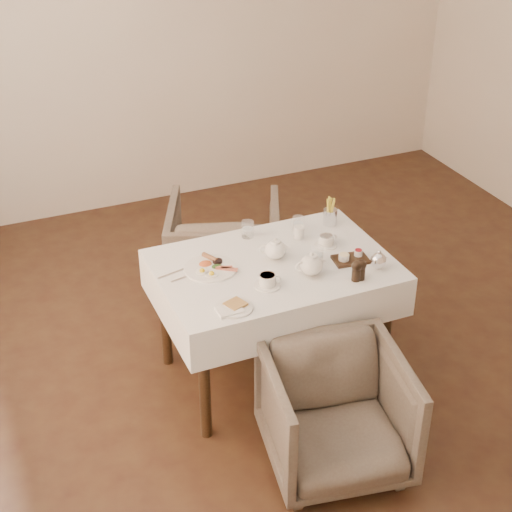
{
  "coord_description": "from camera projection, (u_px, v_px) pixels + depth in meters",
  "views": [
    {
      "loc": [
        -2.01,
        -3.36,
        2.97
      ],
      "look_at": [
        -0.58,
        -0.01,
        0.82
      ],
      "focal_mm": 55.0,
      "sensor_mm": 36.0,
      "label": 1
    }
  ],
  "objects": [
    {
      "name": "armchair_near",
      "position": [
        336.0,
        414.0,
        3.89
      ],
      "size": [
        0.79,
        0.8,
        0.63
      ],
      "primitive_type": "imported",
      "rotation": [
        0.0,
        0.0,
        -0.17
      ],
      "color": "brown",
      "rests_on": "ground"
    },
    {
      "name": "teapot_front",
      "position": [
        311.0,
        264.0,
        4.15
      ],
      "size": [
        0.18,
        0.14,
        0.14
      ],
      "primitive_type": null,
      "rotation": [
        0.0,
        0.0,
        -0.05
      ],
      "color": "white",
      "rests_on": "table"
    },
    {
      "name": "cutlery_fork",
      "position": [
        173.0,
        273.0,
        4.2
      ],
      "size": [
        0.19,
        0.06,
        0.0
      ],
      "primitive_type": "cube",
      "rotation": [
        0.0,
        0.0,
        1.81
      ],
      "color": "silver",
      "rests_on": "table"
    },
    {
      "name": "table",
      "position": [
        273.0,
        282.0,
        4.34
      ],
      "size": [
        1.28,
        0.88,
        0.75
      ],
      "color": "black",
      "rests_on": "ground"
    },
    {
      "name": "teacup_near",
      "position": [
        267.0,
        281.0,
        4.07
      ],
      "size": [
        0.14,
        0.14,
        0.07
      ],
      "rotation": [
        0.0,
        0.0,
        -0.42
      ],
      "color": "white",
      "rests_on": "table"
    },
    {
      "name": "glass_right",
      "position": [
        298.0,
        224.0,
        4.59
      ],
      "size": [
        0.08,
        0.08,
        0.09
      ],
      "primitive_type": "cylinder",
      "rotation": [
        0.0,
        0.0,
        -0.33
      ],
      "color": "silver",
      "rests_on": "table"
    },
    {
      "name": "armchair_far",
      "position": [
        224.0,
        250.0,
        5.24
      ],
      "size": [
        0.96,
        0.97,
        0.68
      ],
      "primitive_type": "imported",
      "rotation": [
        0.0,
        0.0,
        2.73
      ],
      "color": "brown",
      "rests_on": "ground"
    },
    {
      "name": "breakfast_plate",
      "position": [
        210.0,
        267.0,
        4.23
      ],
      "size": [
        0.29,
        0.29,
        0.04
      ],
      "rotation": [
        0.0,
        0.0,
        -0.01
      ],
      "color": "white",
      "rests_on": "table"
    },
    {
      "name": "glass_mid",
      "position": [
        317.0,
        255.0,
        4.27
      ],
      "size": [
        0.08,
        0.08,
        0.1
      ],
      "primitive_type": "cylinder",
      "rotation": [
        0.0,
        0.0,
        -0.1
      ],
      "color": "silver",
      "rests_on": "table"
    },
    {
      "name": "glass_left",
      "position": [
        248.0,
        229.0,
        4.52
      ],
      "size": [
        0.08,
        0.08,
        0.1
      ],
      "primitive_type": "cylinder",
      "rotation": [
        0.0,
        0.0,
        0.13
      ],
      "color": "silver",
      "rests_on": "table"
    },
    {
      "name": "condiment_board",
      "position": [
        350.0,
        258.0,
        4.3
      ],
      "size": [
        0.2,
        0.15,
        0.05
      ],
      "rotation": [
        0.0,
        0.0,
        -0.13
      ],
      "color": "black",
      "rests_on": "table"
    },
    {
      "name": "pepper_mill_right",
      "position": [
        361.0,
        270.0,
        4.12
      ],
      "size": [
        0.06,
        0.06,
        0.12
      ],
      "primitive_type": null,
      "rotation": [
        0.0,
        0.0,
        0.05
      ],
      "color": "black",
      "rests_on": "table"
    },
    {
      "name": "creamer",
      "position": [
        299.0,
        232.0,
        4.51
      ],
      "size": [
        0.07,
        0.07,
        0.07
      ],
      "primitive_type": "cylinder",
      "rotation": [
        0.0,
        0.0,
        0.13
      ],
      "color": "white",
      "rests_on": "table"
    },
    {
      "name": "pepper_mill_left",
      "position": [
        356.0,
        271.0,
        4.11
      ],
      "size": [
        0.06,
        0.06,
        0.12
      ],
      "primitive_type": null,
      "rotation": [
        0.0,
        0.0,
        0.13
      ],
      "color": "black",
      "rests_on": "table"
    },
    {
      "name": "side_plate",
      "position": [
        233.0,
        308.0,
        3.9
      ],
      "size": [
        0.19,
        0.19,
        0.02
      ],
      "rotation": [
        0.0,
        0.0,
        0.14
      ],
      "color": "white",
      "rests_on": "table"
    },
    {
      "name": "silver_pot",
      "position": [
        378.0,
        259.0,
        4.21
      ],
      "size": [
        0.12,
        0.1,
        0.11
      ],
      "primitive_type": null,
      "rotation": [
        0.0,
        0.0,
        -0.18
      ],
      "color": "white",
      "rests_on": "table"
    },
    {
      "name": "teapot_centre",
      "position": [
        275.0,
        248.0,
        4.3
      ],
      "size": [
        0.2,
        0.18,
        0.13
      ],
      "primitive_type": null,
      "rotation": [
        0.0,
        0.0,
        -0.36
      ],
      "color": "white",
      "rests_on": "table"
    },
    {
      "name": "cutlery_knife",
      "position": [
        186.0,
        277.0,
        4.16
      ],
      "size": [
        0.18,
        0.05,
        0.0
      ],
      "primitive_type": "cube",
      "rotation": [
        0.0,
        0.0,
        1.77
      ],
      "color": "silver",
      "rests_on": "table"
    },
    {
      "name": "teacup_far",
      "position": [
        326.0,
        241.0,
        4.44
      ],
      "size": [
        0.13,
        0.13,
        0.06
      ],
      "rotation": [
        0.0,
        0.0,
        0.0
      ],
      "color": "white",
      "rests_on": "table"
    },
    {
      "name": "fries_cup",
      "position": [
        330.0,
        213.0,
        4.64
      ],
      "size": [
        0.08,
        0.08,
        0.17
      ],
      "rotation": [
        0.0,
        0.0,
        -0.18
      ],
      "color": "silver",
      "rests_on": "table"
    }
  ]
}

